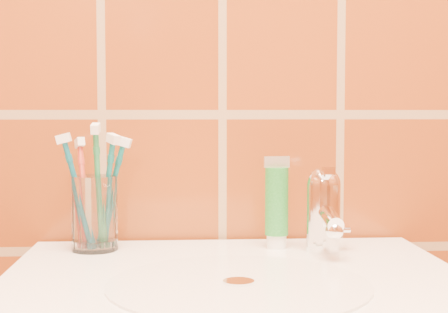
{
  "coord_description": "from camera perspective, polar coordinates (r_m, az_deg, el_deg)",
  "views": [
    {
      "loc": [
        -0.07,
        0.15,
        1.05
      ],
      "look_at": [
        -0.01,
        1.08,
        0.98
      ],
      "focal_mm": 55.0,
      "sensor_mm": 36.0,
      "label": 1
    }
  ],
  "objects": [
    {
      "name": "toothbrush_0",
      "position": [
        1.0,
        -11.55,
        -3.07
      ],
      "size": [
        0.08,
        0.11,
        0.18
      ],
      "primitive_type": null,
      "rotation": [
        0.28,
        0.0,
        -2.75
      ],
      "color": "#C33929",
      "rests_on": "glass_tumbler"
    },
    {
      "name": "glass_tumbler",
      "position": [
        0.99,
        -10.73,
        -4.65
      ],
      "size": [
        0.08,
        0.08,
        0.11
      ],
      "primitive_type": "cylinder",
      "rotation": [
        0.0,
        0.0,
        -0.32
      ],
      "color": "white",
      "rests_on": "pedestal_sink"
    },
    {
      "name": "toothbrush_1",
      "position": [
        0.97,
        -10.41,
        -2.65
      ],
      "size": [
        0.03,
        0.1,
        0.2
      ],
      "primitive_type": null,
      "rotation": [
        0.21,
        0.0,
        -0.04
      ],
      "color": "#1F7542",
      "rests_on": "glass_tumbler"
    },
    {
      "name": "toothbrush_3",
      "position": [
        0.97,
        -9.74,
        -3.01
      ],
      "size": [
        0.09,
        0.1,
        0.18
      ],
      "primitive_type": null,
      "rotation": [
        0.23,
        0.0,
        0.71
      ],
      "color": "#0C6367",
      "rests_on": "glass_tumbler"
    },
    {
      "name": "toothpaste_tube",
      "position": [
        0.99,
        4.4,
        -4.06
      ],
      "size": [
        0.04,
        0.03,
        0.13
      ],
      "rotation": [
        0.0,
        0.0,
        0.16
      ],
      "color": "white",
      "rests_on": "pedestal_sink"
    },
    {
      "name": "toothbrush_4",
      "position": [
        0.98,
        -11.99,
        -3.0
      ],
      "size": [
        0.07,
        0.07,
        0.17
      ],
      "primitive_type": null,
      "rotation": [
        0.25,
        0.0,
        -1.61
      ],
      "color": "#0C556A",
      "rests_on": "glass_tumbler"
    },
    {
      "name": "toothbrush_2",
      "position": [
        0.99,
        -9.44,
        -3.08
      ],
      "size": [
        0.09,
        0.08,
        0.17
      ],
      "primitive_type": null,
      "rotation": [
        0.27,
        0.0,
        1.38
      ],
      "color": "#0B5E61",
      "rests_on": "glass_tumbler"
    },
    {
      "name": "faucet",
      "position": [
        0.97,
        8.29,
        -4.15
      ],
      "size": [
        0.05,
        0.11,
        0.12
      ],
      "color": "white",
      "rests_on": "pedestal_sink"
    }
  ]
}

